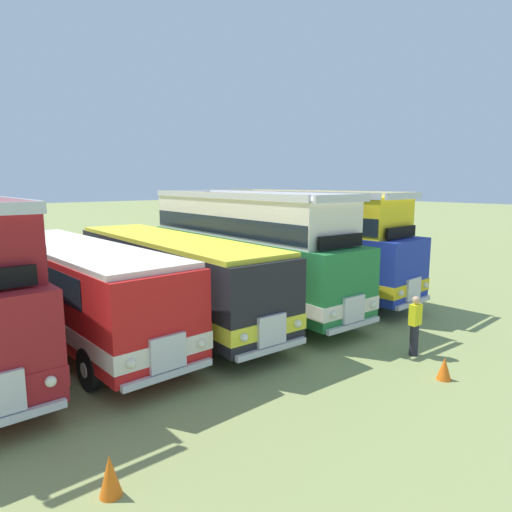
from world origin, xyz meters
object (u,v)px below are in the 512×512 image
at_px(bus_fourth_in_row, 245,247).
at_px(marshal_person, 415,325).
at_px(cone_near_end, 110,475).
at_px(bus_fifth_in_row, 299,240).
at_px(bus_third_in_row, 169,271).
at_px(cone_mid_row, 444,369).
at_px(bus_second_in_row, 76,284).

xyz_separation_m(bus_fourth_in_row, marshal_person, (0.38, -7.20, -1.47)).
distance_m(bus_fourth_in_row, cone_near_end, 11.47).
bearing_deg(cone_near_end, bus_fifth_in_row, 32.52).
bearing_deg(marshal_person, bus_fourth_in_row, 93.00).
bearing_deg(cone_near_end, bus_fourth_in_row, 40.51).
relative_size(bus_third_in_row, bus_fifth_in_row, 1.05).
height_order(cone_near_end, cone_mid_row, cone_near_end).
height_order(bus_second_in_row, cone_mid_row, bus_second_in_row).
bearing_deg(bus_fourth_in_row, bus_second_in_row, 176.71).
bearing_deg(marshal_person, cone_near_end, -179.14).
relative_size(bus_third_in_row, cone_mid_row, 19.78).
distance_m(bus_second_in_row, bus_fourth_in_row, 6.48).
distance_m(bus_fifth_in_row, cone_mid_row, 9.73).
height_order(bus_third_in_row, bus_fifth_in_row, bus_fifth_in_row).
xyz_separation_m(bus_second_in_row, cone_near_end, (-2.15, -7.71, -1.41)).
relative_size(bus_fifth_in_row, cone_near_end, 15.63).
bearing_deg(bus_third_in_row, marshal_person, -64.34).
xyz_separation_m(cone_near_end, cone_mid_row, (8.08, -1.24, -0.06)).
relative_size(cone_near_end, marshal_person, 0.40).
height_order(bus_third_in_row, cone_near_end, bus_third_in_row).
xyz_separation_m(cone_near_end, marshal_person, (8.96, 0.13, 0.54)).
relative_size(bus_fourth_in_row, bus_fifth_in_row, 1.01).
height_order(bus_third_in_row, marshal_person, bus_third_in_row).
bearing_deg(bus_fifth_in_row, marshal_person, -110.96).
height_order(bus_second_in_row, cone_near_end, bus_second_in_row).
bearing_deg(cone_mid_row, bus_fifth_in_row, 67.07).
bearing_deg(bus_fifth_in_row, bus_fourth_in_row, -176.77).
xyz_separation_m(bus_fifth_in_row, marshal_person, (-2.83, -7.38, -1.47)).
bearing_deg(bus_second_in_row, bus_fifth_in_row, -1.13).
height_order(bus_second_in_row, bus_fifth_in_row, bus_fifth_in_row).
relative_size(bus_third_in_row, bus_fourth_in_row, 1.04).
distance_m(bus_fourth_in_row, marshal_person, 7.36).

